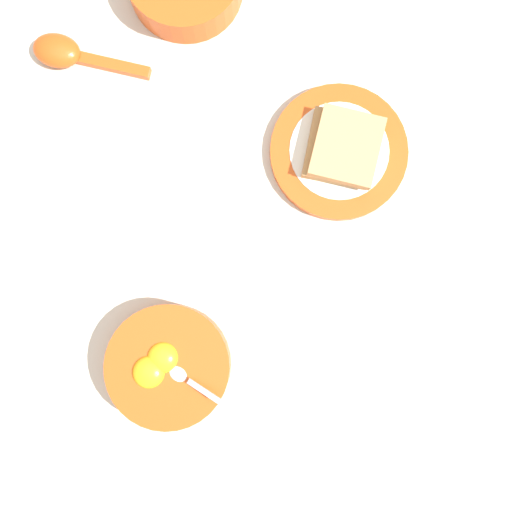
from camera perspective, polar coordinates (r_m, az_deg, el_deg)
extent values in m
plane|color=beige|center=(0.84, -9.09, 9.59)|extent=(3.00, 3.00, 0.00)
cylinder|color=#DB5119|center=(0.79, -8.26, -10.28)|extent=(0.16, 0.16, 0.05)
cylinder|color=white|center=(0.78, -8.34, -10.34)|extent=(0.13, 0.13, 0.02)
ellipsoid|color=yellow|center=(0.76, -8.88, -9.54)|extent=(0.04, 0.04, 0.02)
ellipsoid|color=yellow|center=(0.77, -10.18, -10.83)|extent=(0.04, 0.04, 0.02)
cylinder|color=black|center=(0.77, -9.04, -11.53)|extent=(0.03, 0.03, 0.00)
ellipsoid|color=silver|center=(0.76, -7.41, -11.08)|extent=(0.03, 0.02, 0.01)
cube|color=silver|center=(0.74, -4.84, -12.79)|extent=(0.05, 0.01, 0.03)
cylinder|color=#DB5119|center=(0.83, 7.86, 9.76)|extent=(0.19, 0.19, 0.02)
cylinder|color=white|center=(0.82, 7.95, 9.91)|extent=(0.13, 0.13, 0.00)
cube|color=tan|center=(0.81, 8.06, 10.13)|extent=(0.12, 0.12, 0.02)
cube|color=tan|center=(0.79, 8.64, 10.24)|extent=(0.11, 0.12, 0.02)
ellipsoid|color=#DB5119|center=(0.90, -18.44, 18.07)|extent=(0.08, 0.07, 0.03)
cube|color=#DB5119|center=(0.88, -13.42, 17.23)|extent=(0.10, 0.05, 0.01)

